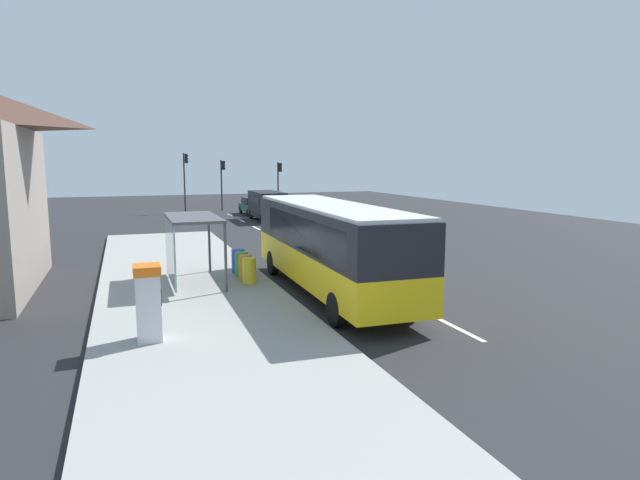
# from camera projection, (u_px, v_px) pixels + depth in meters

# --- Properties ---
(ground_plane) EXTENTS (56.00, 92.00, 0.04)m
(ground_plane) POSITION_uv_depth(u_px,v_px,m) (271.00, 238.00, 33.84)
(ground_plane) COLOR #262628
(sidewalk_platform) EXTENTS (6.20, 30.00, 0.18)m
(sidewalk_platform) POSITION_uv_depth(u_px,v_px,m) (187.00, 285.00, 20.51)
(sidewalk_platform) COLOR #999993
(sidewalk_platform) RESTS_ON ground
(lane_stripe_seg_0) EXTENTS (0.16, 2.20, 0.01)m
(lane_stripe_seg_0) POSITION_uv_depth(u_px,v_px,m) (461.00, 330.00, 15.30)
(lane_stripe_seg_0) COLOR silver
(lane_stripe_seg_0) RESTS_ON ground
(lane_stripe_seg_1) EXTENTS (0.16, 2.20, 0.01)m
(lane_stripe_seg_1) POSITION_uv_depth(u_px,v_px,m) (382.00, 291.00, 19.95)
(lane_stripe_seg_1) COLOR silver
(lane_stripe_seg_1) RESTS_ON ground
(lane_stripe_seg_2) EXTENTS (0.16, 2.20, 0.01)m
(lane_stripe_seg_2) POSITION_uv_depth(u_px,v_px,m) (333.00, 266.00, 24.61)
(lane_stripe_seg_2) COLOR silver
(lane_stripe_seg_2) RESTS_ON ground
(lane_stripe_seg_3) EXTENTS (0.16, 2.20, 0.01)m
(lane_stripe_seg_3) POSITION_uv_depth(u_px,v_px,m) (299.00, 249.00, 29.27)
(lane_stripe_seg_3) COLOR silver
(lane_stripe_seg_3) RESTS_ON ground
(lane_stripe_seg_4) EXTENTS (0.16, 2.20, 0.01)m
(lane_stripe_seg_4) POSITION_uv_depth(u_px,v_px,m) (275.00, 237.00, 33.92)
(lane_stripe_seg_4) COLOR silver
(lane_stripe_seg_4) RESTS_ON ground
(lane_stripe_seg_5) EXTENTS (0.16, 2.20, 0.01)m
(lane_stripe_seg_5) POSITION_uv_depth(u_px,v_px,m) (256.00, 228.00, 38.58)
(lane_stripe_seg_5) COLOR silver
(lane_stripe_seg_5) RESTS_ON ground
(lane_stripe_seg_6) EXTENTS (0.16, 2.20, 0.01)m
(lane_stripe_seg_6) POSITION_uv_depth(u_px,v_px,m) (242.00, 221.00, 43.24)
(lane_stripe_seg_6) COLOR silver
(lane_stripe_seg_6) RESTS_ON ground
(lane_stripe_seg_7) EXTENTS (0.16, 2.20, 0.01)m
(lane_stripe_seg_7) POSITION_uv_depth(u_px,v_px,m) (230.00, 215.00, 47.90)
(lane_stripe_seg_7) COLOR silver
(lane_stripe_seg_7) RESTS_ON ground
(bus) EXTENTS (2.71, 11.05, 3.21)m
(bus) POSITION_uv_depth(u_px,v_px,m) (330.00, 243.00, 19.23)
(bus) COLOR yellow
(bus) RESTS_ON ground
(white_van) EXTENTS (2.08, 5.22, 2.30)m
(white_van) POSITION_uv_depth(u_px,v_px,m) (267.00, 204.00, 43.28)
(white_van) COLOR black
(white_van) RESTS_ON ground
(sedan_near) EXTENTS (1.88, 4.42, 1.52)m
(sedan_near) POSITION_uv_depth(u_px,v_px,m) (253.00, 206.00, 48.37)
(sedan_near) COLOR #195933
(sedan_near) RESTS_ON ground
(ticket_machine) EXTENTS (0.66, 0.76, 1.94)m
(ticket_machine) POSITION_uv_depth(u_px,v_px,m) (148.00, 302.00, 13.77)
(ticket_machine) COLOR silver
(ticket_machine) RESTS_ON sidewalk_platform
(recycling_bin_yellow) EXTENTS (0.52, 0.52, 0.95)m
(recycling_bin_yellow) POSITION_uv_depth(u_px,v_px,m) (249.00, 271.00, 20.31)
(recycling_bin_yellow) COLOR yellow
(recycling_bin_yellow) RESTS_ON sidewalk_platform
(recycling_bin_orange) EXTENTS (0.52, 0.52, 0.95)m
(recycling_bin_orange) POSITION_uv_depth(u_px,v_px,m) (245.00, 267.00, 20.97)
(recycling_bin_orange) COLOR orange
(recycling_bin_orange) RESTS_ON sidewalk_platform
(recycling_bin_green) EXTENTS (0.52, 0.52, 0.95)m
(recycling_bin_green) POSITION_uv_depth(u_px,v_px,m) (242.00, 264.00, 21.62)
(recycling_bin_green) COLOR green
(recycling_bin_green) RESTS_ON sidewalk_platform
(recycling_bin_blue) EXTENTS (0.52, 0.52, 0.95)m
(recycling_bin_blue) POSITION_uv_depth(u_px,v_px,m) (238.00, 261.00, 22.27)
(recycling_bin_blue) COLOR blue
(recycling_bin_blue) RESTS_ON sidewalk_platform
(traffic_light_near_side) EXTENTS (0.49, 0.28, 4.60)m
(traffic_light_near_side) POSITION_uv_depth(u_px,v_px,m) (279.00, 178.00, 51.84)
(traffic_light_near_side) COLOR #2D2D2D
(traffic_light_near_side) RESTS_ON ground
(traffic_light_far_side) EXTENTS (0.49, 0.28, 5.43)m
(traffic_light_far_side) POSITION_uv_depth(u_px,v_px,m) (185.00, 173.00, 49.63)
(traffic_light_far_side) COLOR #2D2D2D
(traffic_light_far_side) RESTS_ON ground
(traffic_light_median) EXTENTS (0.49, 0.28, 4.79)m
(traffic_light_median) POSITION_uv_depth(u_px,v_px,m) (222.00, 177.00, 51.60)
(traffic_light_median) COLOR #2D2D2D
(traffic_light_median) RESTS_ON ground
(bus_shelter) EXTENTS (1.80, 4.00, 2.50)m
(bus_shelter) POSITION_uv_depth(u_px,v_px,m) (185.00, 232.00, 20.13)
(bus_shelter) COLOR #4C4C51
(bus_shelter) RESTS_ON sidewalk_platform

